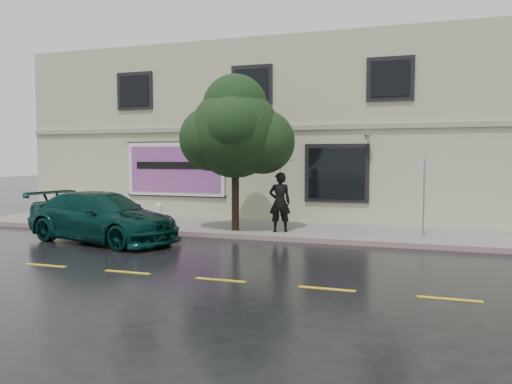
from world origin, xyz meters
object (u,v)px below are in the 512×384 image
(street_tree, at_px, (235,133))
(pedestrian, at_px, (280,202))
(fire_hydrant, at_px, (159,215))
(car, at_px, (102,217))

(street_tree, bearing_deg, pedestrian, 4.65)
(street_tree, height_order, fire_hydrant, street_tree)
(car, height_order, street_tree, street_tree)
(car, distance_m, fire_hydrant, 2.73)
(car, bearing_deg, fire_hydrant, 3.72)
(car, distance_m, street_tree, 4.85)
(pedestrian, height_order, street_tree, street_tree)
(street_tree, bearing_deg, fire_hydrant, 174.63)
(car, xyz_separation_m, pedestrian, (4.81, 2.53, 0.36))
(pedestrian, relative_size, fire_hydrant, 2.44)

